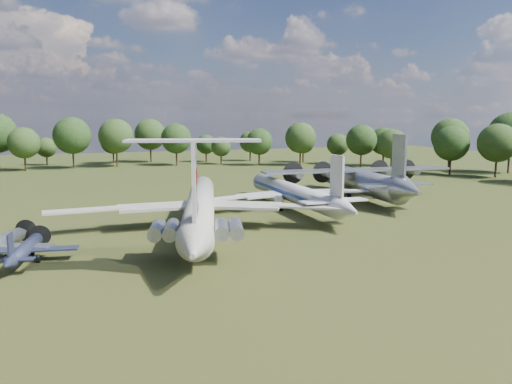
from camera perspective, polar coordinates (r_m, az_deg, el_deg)
name	(u,v)px	position (r m, az deg, el deg)	size (l,w,h in m)	color
ground	(187,228)	(68.67, -7.91, -4.08)	(300.00, 300.00, 0.00)	#203A13
il62_airliner	(200,212)	(65.87, -6.43, -2.34)	(39.77, 51.70, 5.07)	silver
tu104_jet	(293,196)	(81.57, 4.23, -0.49)	(31.33, 41.78, 4.18)	silver
an12_transport	(360,184)	(93.80, 11.76, 0.90)	(36.23, 40.49, 5.33)	#A6A8AE
small_prop_west	(25,253)	(57.31, -24.87, -6.32)	(10.36, 14.13, 2.07)	black
person_on_il62	(196,206)	(51.29, -6.88, -1.60)	(0.66, 0.43, 1.80)	#865D44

